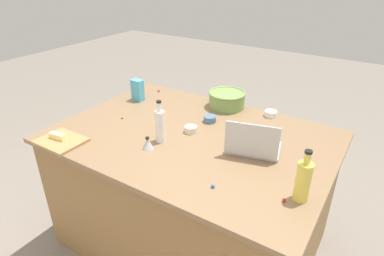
{
  "coord_description": "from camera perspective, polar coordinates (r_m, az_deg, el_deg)",
  "views": [
    {
      "loc": [
        -1.0,
        1.55,
        1.9
      ],
      "look_at": [
        0.0,
        0.0,
        0.95
      ],
      "focal_mm": 30.5,
      "sensor_mm": 36.0,
      "label": 1
    }
  ],
  "objects": [
    {
      "name": "bottle_vinegar",
      "position": [
        1.99,
        -5.62,
        0.44
      ],
      "size": [
        0.06,
        0.06,
        0.27
      ],
      "color": "white",
      "rests_on": "island_counter"
    },
    {
      "name": "candy_0",
      "position": [
        2.81,
        -5.84,
        6.49
      ],
      "size": [
        0.02,
        0.02,
        0.02
      ],
      "primitive_type": "sphere",
      "color": "red",
      "rests_on": "island_counter"
    },
    {
      "name": "candy_3",
      "position": [
        2.4,
        13.35,
        2.04
      ],
      "size": [
        0.02,
        0.02,
        0.02
      ],
      "primitive_type": "sphere",
      "color": "blue",
      "rests_on": "island_counter"
    },
    {
      "name": "bottle_oil",
      "position": [
        1.59,
        18.86,
        -8.67
      ],
      "size": [
        0.07,
        0.07,
        0.27
      ],
      "color": "#DBC64C",
      "rests_on": "island_counter"
    },
    {
      "name": "mixing_bowl_large",
      "position": [
        2.49,
        6.1,
        5.03
      ],
      "size": [
        0.28,
        0.28,
        0.12
      ],
      "color": "#72934C",
      "rests_on": "island_counter"
    },
    {
      "name": "candy_4",
      "position": [
        2.37,
        -12.1,
        1.8
      ],
      "size": [
        0.02,
        0.02,
        0.02
      ],
      "primitive_type": "sphere",
      "color": "orange",
      "rests_on": "island_counter"
    },
    {
      "name": "candy_bag",
      "position": [
        2.63,
        -9.49,
        6.55
      ],
      "size": [
        0.09,
        0.06,
        0.17
      ],
      "primitive_type": "cube",
      "color": "#4CA5CC",
      "rests_on": "island_counter"
    },
    {
      "name": "cutting_board",
      "position": [
        2.17,
        -21.92,
        -2.14
      ],
      "size": [
        0.28,
        0.22,
        0.02
      ],
      "primitive_type": "cube",
      "color": "#AD7F4C",
      "rests_on": "island_counter"
    },
    {
      "name": "candy_5",
      "position": [
        2.1,
        11.65,
        -1.5
      ],
      "size": [
        0.02,
        0.02,
        0.02
      ],
      "primitive_type": "sphere",
      "color": "green",
      "rests_on": "island_counter"
    },
    {
      "name": "candy_1",
      "position": [
        1.61,
        15.81,
        -12.02
      ],
      "size": [
        0.02,
        0.02,
        0.02
      ],
      "primitive_type": "sphere",
      "color": "red",
      "rests_on": "island_counter"
    },
    {
      "name": "ground_plane",
      "position": [
        2.65,
        -0.0,
        -18.55
      ],
      "size": [
        12.0,
        12.0,
        0.0
      ],
      "primitive_type": "plane",
      "color": "slate"
    },
    {
      "name": "ramekin_medium",
      "position": [
        2.27,
        3.21,
        1.59
      ],
      "size": [
        0.09,
        0.09,
        0.04
      ],
      "primitive_type": "cylinder",
      "color": "slate",
      "rests_on": "island_counter"
    },
    {
      "name": "ramekin_wide",
      "position": [
        2.41,
        13.58,
        2.45
      ],
      "size": [
        0.09,
        0.09,
        0.04
      ],
      "primitive_type": "cylinder",
      "color": "white",
      "rests_on": "island_counter"
    },
    {
      "name": "laptop",
      "position": [
        1.93,
        10.55,
        -2.97
      ],
      "size": [
        0.36,
        0.3,
        0.22
      ],
      "color": "#B7B7BC",
      "rests_on": "island_counter"
    },
    {
      "name": "ramekin_small",
      "position": [
        2.13,
        -0.22,
        -0.21
      ],
      "size": [
        0.08,
        0.08,
        0.04
      ],
      "primitive_type": "cylinder",
      "color": "beige",
      "rests_on": "island_counter"
    },
    {
      "name": "butter_stick_left",
      "position": [
        2.18,
        -22.45,
        -1.33
      ],
      "size": [
        0.11,
        0.05,
        0.04
      ],
      "primitive_type": "cube",
      "rotation": [
        0.0,
        0.0,
        0.12
      ],
      "color": "#F4E58C",
      "rests_on": "cutting_board"
    },
    {
      "name": "kitchen_timer",
      "position": [
        1.95,
        -7.76,
        -2.68
      ],
      "size": [
        0.07,
        0.07,
        0.08
      ],
      "color": "#B2B2B7",
      "rests_on": "island_counter"
    },
    {
      "name": "candy_2",
      "position": [
        1.64,
        3.69,
        -10.08
      ],
      "size": [
        0.02,
        0.02,
        0.02
      ],
      "primitive_type": "sphere",
      "color": "blue",
      "rests_on": "island_counter"
    },
    {
      "name": "island_counter",
      "position": [
        2.35,
        -0.0,
        -10.87
      ],
      "size": [
        1.75,
        1.23,
        0.9
      ],
      "color": "olive",
      "rests_on": "ground"
    }
  ]
}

